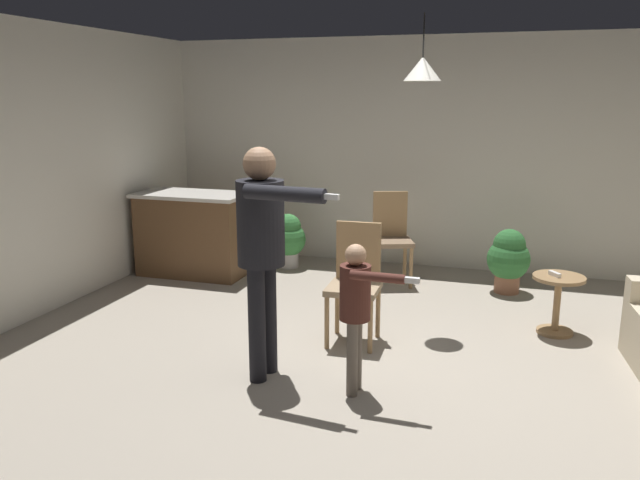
{
  "coord_description": "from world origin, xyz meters",
  "views": [
    {
      "loc": [
        1.07,
        -4.37,
        2.05
      ],
      "look_at": [
        -0.29,
        -0.04,
        1.0
      ],
      "focal_mm": 35.64,
      "sensor_mm": 36.0,
      "label": 1
    }
  ],
  "objects_px": {
    "side_table_by_couch": "(557,297)",
    "spare_remote_on_table": "(555,274)",
    "potted_plant_by_wall": "(509,258)",
    "person_adult": "(263,238)",
    "person_child": "(357,302)",
    "dining_chair_by_counter": "(355,278)",
    "potted_plant_corner": "(288,238)",
    "kitchen_counter": "(193,234)",
    "dining_chair_near_wall": "(391,234)"
  },
  "relations": [
    {
      "from": "kitchen_counter",
      "to": "potted_plant_corner",
      "type": "xyz_separation_m",
      "value": [
        0.93,
        0.61,
        -0.12
      ]
    },
    {
      "from": "person_child",
      "to": "dining_chair_by_counter",
      "type": "xyz_separation_m",
      "value": [
        -0.25,
        0.95,
        -0.12
      ]
    },
    {
      "from": "person_adult",
      "to": "kitchen_counter",
      "type": "bearing_deg",
      "value": -136.0
    },
    {
      "from": "dining_chair_by_counter",
      "to": "potted_plant_by_wall",
      "type": "relative_size",
      "value": 1.47
    },
    {
      "from": "dining_chair_by_counter",
      "to": "potted_plant_corner",
      "type": "relative_size",
      "value": 1.54
    },
    {
      "from": "side_table_by_couch",
      "to": "potted_plant_corner",
      "type": "bearing_deg",
      "value": 155.65
    },
    {
      "from": "side_table_by_couch",
      "to": "person_adult",
      "type": "height_order",
      "value": "person_adult"
    },
    {
      "from": "kitchen_counter",
      "to": "person_adult",
      "type": "height_order",
      "value": "person_adult"
    },
    {
      "from": "dining_chair_by_counter",
      "to": "potted_plant_corner",
      "type": "xyz_separation_m",
      "value": [
        -1.34,
        2.01,
        -0.19
      ]
    },
    {
      "from": "dining_chair_by_counter",
      "to": "potted_plant_by_wall",
      "type": "xyz_separation_m",
      "value": [
        1.2,
        1.76,
        -0.17
      ]
    },
    {
      "from": "person_child",
      "to": "dining_chair_by_counter",
      "type": "relative_size",
      "value": 1.07
    },
    {
      "from": "person_adult",
      "to": "dining_chair_by_counter",
      "type": "relative_size",
      "value": 1.69
    },
    {
      "from": "kitchen_counter",
      "to": "dining_chair_near_wall",
      "type": "relative_size",
      "value": 1.26
    },
    {
      "from": "person_child",
      "to": "dining_chair_by_counter",
      "type": "distance_m",
      "value": 0.99
    },
    {
      "from": "side_table_by_couch",
      "to": "potted_plant_corner",
      "type": "height_order",
      "value": "potted_plant_corner"
    },
    {
      "from": "side_table_by_couch",
      "to": "potted_plant_by_wall",
      "type": "relative_size",
      "value": 0.77
    },
    {
      "from": "potted_plant_by_wall",
      "to": "dining_chair_near_wall",
      "type": "bearing_deg",
      "value": -179.97
    },
    {
      "from": "potted_plant_by_wall",
      "to": "person_adult",
      "type": "bearing_deg",
      "value": -121.97
    },
    {
      "from": "person_adult",
      "to": "spare_remote_on_table",
      "type": "relative_size",
      "value": 13.02
    },
    {
      "from": "potted_plant_by_wall",
      "to": "dining_chair_by_counter",
      "type": "bearing_deg",
      "value": -124.32
    },
    {
      "from": "kitchen_counter",
      "to": "person_child",
      "type": "bearing_deg",
      "value": -42.99
    },
    {
      "from": "side_table_by_couch",
      "to": "person_child",
      "type": "bearing_deg",
      "value": -130.68
    },
    {
      "from": "person_adult",
      "to": "spare_remote_on_table",
      "type": "height_order",
      "value": "person_adult"
    },
    {
      "from": "person_child",
      "to": "dining_chair_near_wall",
      "type": "bearing_deg",
      "value": -172.75
    },
    {
      "from": "kitchen_counter",
      "to": "side_table_by_couch",
      "type": "distance_m",
      "value": 3.98
    },
    {
      "from": "side_table_by_couch",
      "to": "spare_remote_on_table",
      "type": "bearing_deg",
      "value": -157.14
    },
    {
      "from": "person_child",
      "to": "potted_plant_corner",
      "type": "distance_m",
      "value": 3.38
    },
    {
      "from": "kitchen_counter",
      "to": "potted_plant_corner",
      "type": "distance_m",
      "value": 1.12
    },
    {
      "from": "person_child",
      "to": "potted_plant_corner",
      "type": "xyz_separation_m",
      "value": [
        -1.59,
        2.96,
        -0.31
      ]
    },
    {
      "from": "kitchen_counter",
      "to": "spare_remote_on_table",
      "type": "height_order",
      "value": "kitchen_counter"
    },
    {
      "from": "dining_chair_by_counter",
      "to": "dining_chair_near_wall",
      "type": "height_order",
      "value": "same"
    },
    {
      "from": "person_child",
      "to": "dining_chair_near_wall",
      "type": "height_order",
      "value": "person_child"
    },
    {
      "from": "dining_chair_by_counter",
      "to": "dining_chair_near_wall",
      "type": "bearing_deg",
      "value": -90.86
    },
    {
      "from": "spare_remote_on_table",
      "to": "potted_plant_corner",
      "type": "bearing_deg",
      "value": 155.1
    },
    {
      "from": "person_child",
      "to": "dining_chair_near_wall",
      "type": "xyz_separation_m",
      "value": [
        -0.29,
        2.71,
        -0.12
      ]
    },
    {
      "from": "person_child",
      "to": "potted_plant_by_wall",
      "type": "distance_m",
      "value": 2.89
    },
    {
      "from": "kitchen_counter",
      "to": "person_child",
      "type": "xyz_separation_m",
      "value": [
        2.52,
        -2.35,
        0.19
      ]
    },
    {
      "from": "person_adult",
      "to": "potted_plant_by_wall",
      "type": "xyz_separation_m",
      "value": [
        1.66,
        2.65,
        -0.68
      ]
    },
    {
      "from": "side_table_by_couch",
      "to": "potted_plant_by_wall",
      "type": "distance_m",
      "value": 1.18
    },
    {
      "from": "dining_chair_near_wall",
      "to": "dining_chair_by_counter",
      "type": "bearing_deg",
      "value": 71.02
    },
    {
      "from": "potted_plant_corner",
      "to": "dining_chair_by_counter",
      "type": "bearing_deg",
      "value": -56.29
    },
    {
      "from": "kitchen_counter",
      "to": "person_child",
      "type": "distance_m",
      "value": 3.46
    },
    {
      "from": "person_child",
      "to": "dining_chair_by_counter",
      "type": "height_order",
      "value": "person_child"
    },
    {
      "from": "dining_chair_by_counter",
      "to": "spare_remote_on_table",
      "type": "height_order",
      "value": "dining_chair_by_counter"
    },
    {
      "from": "kitchen_counter",
      "to": "potted_plant_by_wall",
      "type": "bearing_deg",
      "value": 5.88
    },
    {
      "from": "potted_plant_corner",
      "to": "side_table_by_couch",
      "type": "bearing_deg",
      "value": -24.35
    },
    {
      "from": "dining_chair_by_counter",
      "to": "spare_remote_on_table",
      "type": "distance_m",
      "value": 1.72
    },
    {
      "from": "side_table_by_couch",
      "to": "person_child",
      "type": "distance_m",
      "value": 2.15
    },
    {
      "from": "dining_chair_by_counter",
      "to": "dining_chair_near_wall",
      "type": "xyz_separation_m",
      "value": [
        -0.04,
        1.76,
        0.0
      ]
    },
    {
      "from": "kitchen_counter",
      "to": "person_adult",
      "type": "xyz_separation_m",
      "value": [
        1.82,
        -2.3,
        0.57
      ]
    }
  ]
}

